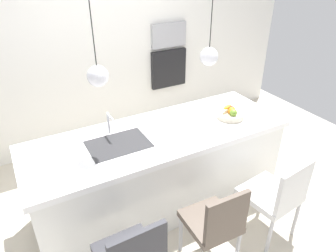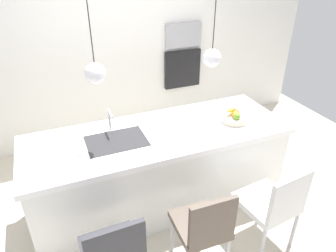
# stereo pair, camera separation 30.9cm
# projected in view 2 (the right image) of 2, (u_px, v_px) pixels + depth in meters

# --- Properties ---
(floor) EXTENTS (6.60, 6.60, 0.00)m
(floor) POSITION_uv_depth(u_px,v_px,m) (160.00, 200.00, 3.53)
(floor) COLOR beige
(floor) RESTS_ON ground
(back_wall) EXTENTS (6.00, 0.10, 2.60)m
(back_wall) POSITION_uv_depth(u_px,v_px,m) (115.00, 49.00, 4.22)
(back_wall) COLOR silver
(back_wall) RESTS_ON ground
(kitchen_island) EXTENTS (2.63, 0.92, 0.90)m
(kitchen_island) POSITION_uv_depth(u_px,v_px,m) (159.00, 168.00, 3.31)
(kitchen_island) COLOR white
(kitchen_island) RESTS_ON ground
(sink_basin) EXTENTS (0.56, 0.40, 0.02)m
(sink_basin) POSITION_uv_depth(u_px,v_px,m) (117.00, 141.00, 2.95)
(sink_basin) COLOR #2D2D30
(sink_basin) RESTS_ON kitchen_island
(faucet) EXTENTS (0.02, 0.17, 0.22)m
(faucet) POSITION_uv_depth(u_px,v_px,m) (110.00, 118.00, 3.05)
(faucet) COLOR silver
(faucet) RESTS_ON kitchen_island
(fruit_bowl) EXTENTS (0.29, 0.29, 0.15)m
(fruit_bowl) POSITION_uv_depth(u_px,v_px,m) (235.00, 117.00, 3.27)
(fruit_bowl) COLOR beige
(fruit_bowl) RESTS_ON kitchen_island
(microwave) EXTENTS (0.54, 0.08, 0.34)m
(microwave) POSITION_uv_depth(u_px,v_px,m) (183.00, 35.00, 4.43)
(microwave) COLOR #9E9EA3
(microwave) RESTS_ON back_wall
(oven) EXTENTS (0.56, 0.08, 0.56)m
(oven) POSITION_uv_depth(u_px,v_px,m) (182.00, 69.00, 4.68)
(oven) COLOR black
(oven) RESTS_ON back_wall
(chair_middle) EXTENTS (0.42, 0.45, 0.89)m
(chair_middle) POSITION_uv_depth(u_px,v_px,m) (203.00, 226.00, 2.54)
(chair_middle) COLOR brown
(chair_middle) RESTS_ON ground
(chair_far) EXTENTS (0.51, 0.52, 0.90)m
(chair_far) POSITION_uv_depth(u_px,v_px,m) (273.00, 203.00, 2.77)
(chair_far) COLOR silver
(chair_far) RESTS_ON ground
(pendant_light_left) EXTENTS (0.18, 0.18, 0.78)m
(pendant_light_left) POSITION_uv_depth(u_px,v_px,m) (95.00, 73.00, 2.57)
(pendant_light_left) COLOR silver
(pendant_light_right) EXTENTS (0.18, 0.18, 0.78)m
(pendant_light_right) POSITION_uv_depth(u_px,v_px,m) (212.00, 58.00, 2.93)
(pendant_light_right) COLOR silver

